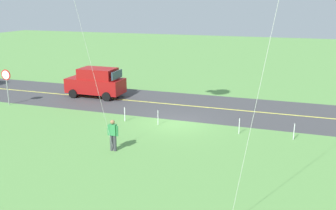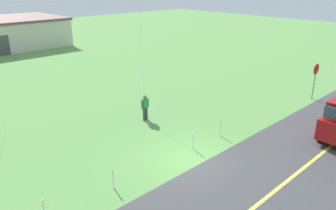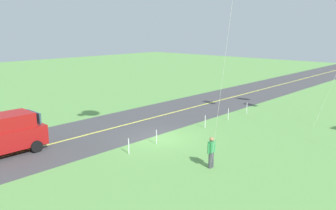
# 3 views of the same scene
# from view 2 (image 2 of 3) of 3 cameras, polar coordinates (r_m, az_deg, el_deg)

# --- Properties ---
(ground_plane) EXTENTS (120.00, 120.00, 0.10)m
(ground_plane) POSITION_cam_2_polar(r_m,az_deg,el_deg) (16.12, 3.96, -9.52)
(ground_plane) COLOR #60994C
(asphalt_road) EXTENTS (120.00, 7.00, 0.00)m
(asphalt_road) POSITION_cam_2_polar(r_m,az_deg,el_deg) (14.17, 16.40, -14.87)
(asphalt_road) COLOR #424244
(asphalt_road) RESTS_ON ground
(road_centre_stripe) EXTENTS (120.00, 0.16, 0.00)m
(road_centre_stripe) POSITION_cam_2_polar(r_m,az_deg,el_deg) (14.17, 16.40, -14.86)
(road_centre_stripe) COLOR #E5E04C
(road_centre_stripe) RESTS_ON asphalt_road
(stop_sign) EXTENTS (0.76, 0.08, 2.56)m
(stop_sign) POSITION_cam_2_polar(r_m,az_deg,el_deg) (25.55, 23.77, 4.77)
(stop_sign) COLOR gray
(stop_sign) RESTS_ON ground
(person_adult_near) EXTENTS (0.58, 0.22, 1.60)m
(person_adult_near) POSITION_cam_2_polar(r_m,az_deg,el_deg) (20.13, -3.91, -0.27)
(person_adult_near) COLOR #3F3F47
(person_adult_near) RESTS_ON ground
(fence_post_2) EXTENTS (0.05, 0.05, 0.90)m
(fence_post_2) POSITION_cam_2_polar(r_m,az_deg,el_deg) (14.10, -9.33, -12.22)
(fence_post_2) COLOR silver
(fence_post_2) RESTS_ON ground
(fence_post_3) EXTENTS (0.05, 0.05, 0.90)m
(fence_post_3) POSITION_cam_2_polar(r_m,az_deg,el_deg) (16.88, 4.31, -6.12)
(fence_post_3) COLOR silver
(fence_post_3) RESTS_ON ground
(fence_post_4) EXTENTS (0.05, 0.05, 0.90)m
(fence_post_4) POSITION_cam_2_polar(r_m,az_deg,el_deg) (18.42, 8.90, -3.93)
(fence_post_4) COLOR silver
(fence_post_4) RESTS_ON ground
(fence_post_5) EXTENTS (0.05, 0.05, 0.90)m
(fence_post_5) POSITION_cam_2_polar(r_m,az_deg,el_deg) (18.42, 8.89, -3.94)
(fence_post_5) COLOR silver
(fence_post_5) RESTS_ON ground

